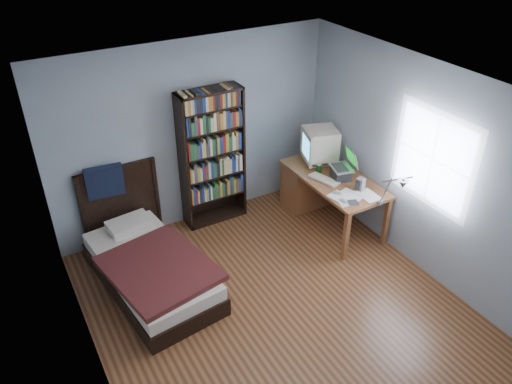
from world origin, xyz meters
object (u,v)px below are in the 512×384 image
desk (314,184)px  desk_lamp (400,186)px  soda_can (319,169)px  crt_monitor (319,144)px  keyboard (324,180)px  laptop (342,170)px  bookshelf (212,158)px  bed (148,263)px  speaker (361,184)px

desk → desk_lamp: desk_lamp is taller
desk_lamp → soda_can: (-0.08, 1.34, -0.42)m
crt_monitor → keyboard: crt_monitor is taller
crt_monitor → soda_can: crt_monitor is taller
crt_monitor → laptop: size_ratio=1.43×
keyboard → soda_can: (0.06, 0.20, 0.05)m
bookshelf → keyboard: bearing=-38.2°
desk → bed: size_ratio=0.74×
desk_lamp → crt_monitor: bearing=87.8°
desk → keyboard: bearing=-111.5°
soda_can → bed: bearing=-178.0°
soda_can → bookshelf: bearing=149.7°
desk → speaker: bearing=-84.3°
desk_lamp → bookshelf: bookshelf is taller
keyboard → soda_can: 0.21m
laptop → desk_lamp: bearing=-95.1°
bookshelf → desk_lamp: bearing=-57.5°
bookshelf → bed: bearing=-147.4°
soda_can → bookshelf: 1.42m
crt_monitor → laptop: crt_monitor is taller
speaker → soda_can: speaker is taller
soda_can → bed: (-2.47, -0.09, -0.53)m
crt_monitor → bed: size_ratio=0.27×
desk_lamp → bed: (-2.55, 1.25, -0.95)m
crt_monitor → desk_lamp: (-0.06, -1.56, 0.19)m
desk → bookshelf: 1.51m
crt_monitor → bed: crt_monitor is taller
crt_monitor → bookshelf: (-1.37, 0.49, -0.07)m
desk → desk_lamp: bearing=-90.9°
laptop → bookshelf: 1.71m
crt_monitor → bed: 2.74m
bed → crt_monitor: bearing=6.8°
desk → soda_can: soda_can is taller
desk → soda_can: size_ratio=12.47×
desk_lamp → speaker: 0.82m
bed → desk_lamp: bearing=-26.2°
laptop → bed: size_ratio=0.19×
crt_monitor → speaker: size_ratio=3.20×
desk_lamp → bookshelf: size_ratio=0.32×
desk_lamp → keyboard: bearing=97.2°
crt_monitor → laptop: 0.52m
bookshelf → bed: bookshelf is taller
speaker → keyboard: bearing=102.8°
desk → speaker: size_ratio=8.72×
desk → speaker: (0.08, -0.84, 0.40)m
laptop → soda_can: (-0.18, 0.26, -0.05)m
desk_lamp → speaker: bearing=81.5°
desk_lamp → soda_can: size_ratio=4.84×
speaker → soda_can: 0.65m
desk → bookshelf: (-1.33, 0.49, 0.53)m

